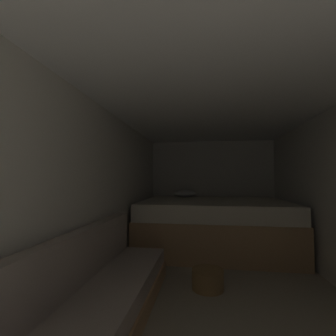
% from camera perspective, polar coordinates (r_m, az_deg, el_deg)
% --- Properties ---
extents(ground_plane, '(7.45, 7.45, 0.00)m').
position_cam_1_polar(ground_plane, '(2.77, 12.61, -28.53)').
color(ground_plane, '#A39984').
extents(wall_back, '(2.68, 0.05, 2.03)m').
position_cam_1_polar(wall_back, '(5.24, 10.38, -4.76)').
color(wall_back, silver).
rests_on(wall_back, ground).
extents(wall_left, '(0.05, 5.45, 2.03)m').
position_cam_1_polar(wall_left, '(2.75, -16.37, -6.68)').
color(wall_left, silver).
rests_on(wall_left, ground).
extents(ceiling_slab, '(2.68, 5.45, 0.05)m').
position_cam_1_polar(ceiling_slab, '(2.63, 12.15, 16.06)').
color(ceiling_slab, white).
rests_on(ceiling_slab, wall_left).
extents(bed, '(2.46, 1.84, 0.99)m').
position_cam_1_polar(bed, '(4.32, 10.83, -13.18)').
color(bed, tan).
rests_on(bed, ground).
extents(sofa_left, '(0.63, 2.70, 0.77)m').
position_cam_1_polar(sofa_left, '(2.10, -18.92, -29.99)').
color(sofa_left, tan).
rests_on(sofa_left, ground).
extents(wicker_basket, '(0.35, 0.35, 0.21)m').
position_cam_1_polar(wicker_basket, '(2.92, 9.53, -24.87)').
color(wicker_basket, olive).
rests_on(wicker_basket, ground).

